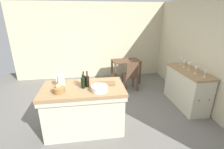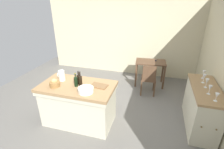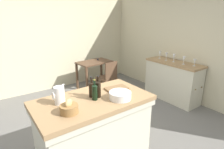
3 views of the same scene
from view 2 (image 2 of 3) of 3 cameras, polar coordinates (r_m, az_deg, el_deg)
ground_plane at (r=4.19m, az=-5.05°, el=-12.65°), size 6.76×6.76×0.00m
wall_back at (r=5.96m, az=3.51°, el=12.64°), size 5.32×0.12×2.60m
island_table at (r=3.70m, az=-11.34°, el=-9.36°), size 1.53×0.85×0.92m
side_cabinet at (r=3.98m, az=28.25°, el=-9.88°), size 0.52×1.34×0.93m
writing_desk at (r=5.28m, az=13.04°, el=3.07°), size 0.94×0.63×0.83m
wooden_chair at (r=4.75m, az=12.42°, el=-1.33°), size 0.43×0.43×0.91m
pitcher at (r=3.71m, az=-16.87°, el=-0.30°), size 0.17×0.13×0.27m
wash_bowl at (r=3.17m, az=-8.98°, el=-5.26°), size 0.29×0.29×0.10m
bread_basket at (r=3.53m, az=-19.08°, el=-2.98°), size 0.21×0.21×0.17m
cutting_board at (r=3.37m, az=-4.45°, el=-3.85°), size 0.35×0.24×0.02m
wine_bottle_dark at (r=3.39m, az=-10.80°, el=-1.92°), size 0.07×0.07×0.31m
wine_bottle_amber at (r=3.47m, az=-11.37°, el=-1.47°), size 0.07×0.07×0.29m
wine_bottle_green at (r=3.39m, az=-12.31°, el=-2.18°), size 0.07×0.07×0.28m
wine_glass_far_left at (r=3.33m, az=32.29°, el=-6.18°), size 0.07×0.07×0.15m
wine_glass_left at (r=3.50m, az=30.56°, el=-4.06°), size 0.07×0.07×0.18m
wine_glass_middle at (r=3.72m, az=29.78°, el=-2.10°), size 0.07×0.07×0.19m
wine_glass_right at (r=3.90m, az=29.06°, el=-0.79°), size 0.07×0.07×0.19m
wine_glass_far_right at (r=4.11m, az=28.94°, el=0.43°), size 0.07×0.07×0.18m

